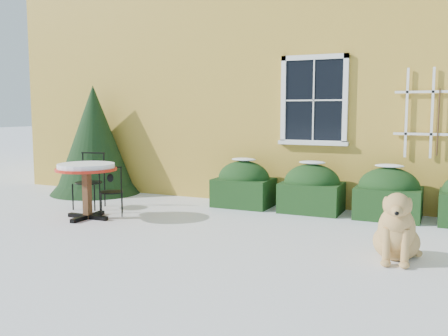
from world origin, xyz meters
The scene contains 8 objects.
ground centered at (0.00, 0.00, 0.00)m, with size 80.00×80.00×0.00m, color white.
house centered at (0.00, 7.00, 3.22)m, with size 12.40×8.40×6.40m.
hedge_row centered at (1.65, 2.55, 0.40)m, with size 4.95×0.80×0.91m.
evergreen_shrub centered at (-3.80, 2.58, 0.94)m, with size 1.92×1.92×2.33m.
bistro_table centered at (-2.24, 0.45, 0.77)m, with size 1.00×1.00×0.92m.
patio_chair_near centered at (-2.04, 0.82, 0.43)m, with size 0.53×0.53×0.86m.
patio_chair_far centered at (-2.82, 1.22, 0.51)m, with size 0.54×0.54×1.02m.
dog centered at (2.67, 0.10, 0.35)m, with size 0.60×0.99×0.88m.
Camera 1 is at (3.20, -6.03, 1.80)m, focal length 40.00 mm.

